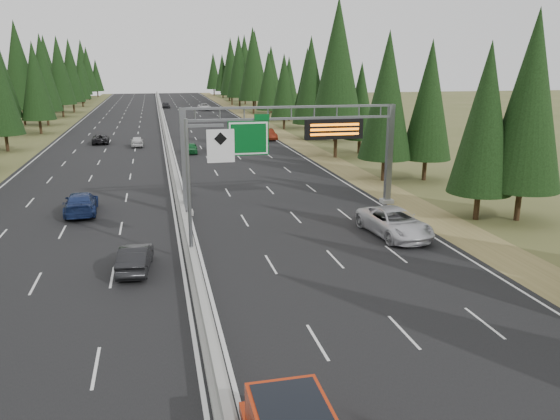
{
  "coord_description": "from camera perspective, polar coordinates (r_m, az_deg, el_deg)",
  "views": [
    {
      "loc": [
        -1.63,
        -4.42,
        10.89
      ],
      "look_at": [
        3.97,
        20.0,
        4.15
      ],
      "focal_mm": 35.0,
      "sensor_mm": 36.0,
      "label": 1
    }
  ],
  "objects": [
    {
      "name": "car_ahead_dkgrey",
      "position": [
        69.99,
        -6.47,
        6.65
      ],
      "size": [
        2.05,
        4.79,
        1.37
      ],
      "primitive_type": "imported",
      "rotation": [
        0.0,
        0.0,
        0.03
      ],
      "color": "black",
      "rests_on": "road"
    },
    {
      "name": "car_onc_blue",
      "position": [
        43.05,
        -20.08,
        0.69
      ],
      "size": [
        2.5,
        5.64,
        1.61
      ],
      "primitive_type": "imported",
      "rotation": [
        0.0,
        0.0,
        3.19
      ],
      "color": "navy",
      "rests_on": "road"
    },
    {
      "name": "median_barrier",
      "position": [
        85.09,
        -11.83,
        7.67
      ],
      "size": [
        0.7,
        260.0,
        0.85
      ],
      "color": "gray",
      "rests_on": "road"
    },
    {
      "name": "car_ahead_green",
      "position": [
        69.14,
        -9.25,
        6.41
      ],
      "size": [
        1.76,
        3.82,
        1.27
      ],
      "primitive_type": "imported",
      "rotation": [
        0.0,
        0.0,
        -0.07
      ],
      "color": "#16602B",
      "rests_on": "road"
    },
    {
      "name": "car_onc_far",
      "position": [
        80.63,
        -18.23,
        7.08
      ],
      "size": [
        2.38,
        4.85,
        1.32
      ],
      "primitive_type": "imported",
      "rotation": [
        0.0,
        0.0,
        3.18
      ],
      "color": "black",
      "rests_on": "road"
    },
    {
      "name": "road",
      "position": [
        85.13,
        -11.82,
        7.42
      ],
      "size": [
        32.0,
        260.0,
        0.08
      ],
      "primitive_type": "cube",
      "color": "black",
      "rests_on": "ground"
    },
    {
      "name": "car_ahead_white",
      "position": [
        133.86,
        -7.9,
        10.63
      ],
      "size": [
        2.93,
        5.8,
        1.57
      ],
      "primitive_type": "imported",
      "rotation": [
        0.0,
        0.0,
        0.06
      ],
      "color": "silver",
      "rests_on": "road"
    },
    {
      "name": "car_onc_white",
      "position": [
        76.21,
        -14.71,
        6.94
      ],
      "size": [
        1.74,
        4.1,
        1.38
      ],
      "primitive_type": "imported",
      "rotation": [
        0.0,
        0.0,
        3.17
      ],
      "color": "silver",
      "rests_on": "road"
    },
    {
      "name": "car_ahead_dkred",
      "position": [
        80.68,
        -1.3,
        7.92
      ],
      "size": [
        2.14,
        4.88,
        1.56
      ],
      "primitive_type": "imported",
      "rotation": [
        0.0,
        0.0,
        0.1
      ],
      "color": "#621B0E",
      "rests_on": "road"
    },
    {
      "name": "car_ahead_far",
      "position": [
        142.5,
        -11.84,
        10.7
      ],
      "size": [
        2.02,
        4.46,
        1.48
      ],
      "primitive_type": "imported",
      "rotation": [
        0.0,
        0.0,
        0.06
      ],
      "color": "black",
      "rests_on": "road"
    },
    {
      "name": "shoulder_right",
      "position": [
        87.31,
        0.04,
        7.92
      ],
      "size": [
        3.6,
        260.0,
        0.06
      ],
      "primitive_type": "cube",
      "color": "olive",
      "rests_on": "ground"
    },
    {
      "name": "hov_sign_pole",
      "position": [
        30.11,
        -8.44,
        3.08
      ],
      "size": [
        2.8,
        0.5,
        8.0
      ],
      "color": "slate",
      "rests_on": "road"
    },
    {
      "name": "silver_minivan",
      "position": [
        36.01,
        11.86,
        -1.29
      ],
      "size": [
        3.51,
        6.54,
        1.74
      ],
      "primitive_type": "imported",
      "rotation": [
        0.0,
        0.0,
        0.1
      ],
      "color": "silver",
      "rests_on": "road"
    },
    {
      "name": "car_onc_near",
      "position": [
        30.41,
        -14.89,
        -4.85
      ],
      "size": [
        1.94,
        4.48,
        1.43
      ],
      "primitive_type": "imported",
      "rotation": [
        0.0,
        0.0,
        3.04
      ],
      "color": "black",
      "rests_on": "road"
    },
    {
      "name": "shoulder_left",
      "position": [
        86.64,
        -23.73,
        6.6
      ],
      "size": [
        3.6,
        260.0,
        0.06
      ],
      "primitive_type": "cube",
      "color": "#4E5427",
      "rests_on": "ground"
    },
    {
      "name": "tree_row_right",
      "position": [
        84.22,
        3.45,
        14.05
      ],
      "size": [
        11.55,
        244.21,
        18.98
      ],
      "color": "black",
      "rests_on": "ground"
    },
    {
      "name": "sign_gantry",
      "position": [
        41.08,
        2.1,
        7.19
      ],
      "size": [
        16.75,
        0.98,
        7.8
      ],
      "color": "slate",
      "rests_on": "road"
    }
  ]
}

